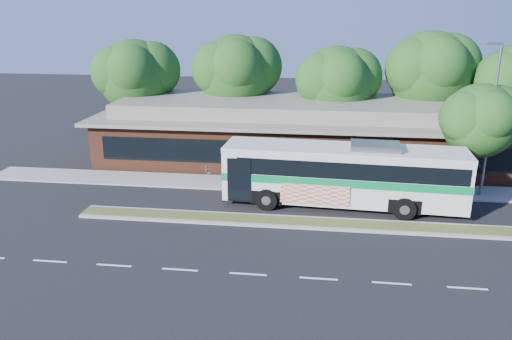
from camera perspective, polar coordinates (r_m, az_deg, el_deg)
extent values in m
plane|color=black|center=(26.06, 7.27, -6.74)|extent=(120.00, 120.00, 0.00)
cube|color=#394B20|center=(26.57, 7.28, -6.06)|extent=(26.00, 1.10, 0.15)
cube|color=gray|center=(31.97, 7.34, -1.90)|extent=(44.00, 2.60, 0.12)
cube|color=black|center=(39.60, -19.65, 0.98)|extent=(14.00, 12.00, 0.01)
cube|color=brown|center=(37.86, 7.49, 3.65)|extent=(32.00, 10.00, 3.20)
cube|color=slate|center=(37.48, 7.59, 6.20)|extent=(33.20, 11.20, 0.24)
cube|color=slate|center=(37.36, 7.63, 7.14)|extent=(30.00, 8.00, 1.00)
cube|color=black|center=(32.97, 7.47, 1.70)|extent=(30.00, 0.06, 1.60)
cylinder|color=slate|center=(31.94, 25.21, 4.80)|extent=(0.16, 0.16, 9.00)
cube|color=slate|center=(31.25, 25.60, 12.90)|extent=(0.90, 0.18, 0.14)
cylinder|color=black|center=(42.36, -13.30, 5.38)|extent=(0.44, 0.44, 3.99)
sphere|color=#1E3D14|center=(41.74, -13.67, 10.39)|extent=(5.80, 5.80, 5.80)
sphere|color=#1E3D14|center=(41.66, -11.79, 11.14)|extent=(4.52, 4.52, 4.52)
cylinder|color=black|center=(41.22, -2.29, 5.66)|extent=(0.44, 0.44, 4.20)
sphere|color=#1E3D14|center=(40.58, -2.36, 11.05)|extent=(6.00, 6.00, 6.00)
sphere|color=#1E3D14|center=(40.77, -0.35, 11.78)|extent=(4.68, 4.68, 4.68)
cylinder|color=black|center=(39.75, 8.96, 4.69)|extent=(0.44, 0.44, 3.78)
sphere|color=#1E3D14|center=(39.11, 9.21, 9.79)|extent=(5.60, 5.60, 5.60)
sphere|color=#1E3D14|center=(39.53, 11.08, 10.43)|extent=(4.37, 4.37, 4.37)
cylinder|color=black|center=(41.47, 18.69, 4.96)|extent=(0.44, 0.44, 4.41)
sphere|color=#1E3D14|center=(40.83, 19.26, 10.52)|extent=(6.20, 6.20, 6.20)
sphere|color=#1E3D14|center=(41.53, 21.12, 11.12)|extent=(4.84, 4.84, 4.84)
cylinder|color=black|center=(42.21, 26.91, 3.79)|extent=(0.44, 0.44, 3.86)
cube|color=silver|center=(28.64, 9.90, -0.45)|extent=(13.56, 3.63, 3.09)
cube|color=black|center=(28.45, 10.63, 0.70)|extent=(12.49, 3.62, 0.93)
cube|color=silver|center=(28.23, 10.05, 2.27)|extent=(13.58, 3.65, 0.29)
cube|color=#05793C|center=(28.66, 9.89, -0.62)|extent=(13.63, 3.70, 0.42)
cube|color=black|center=(29.33, -3.31, 0.99)|extent=(0.21, 2.51, 1.91)
cube|color=black|center=(29.18, 23.28, 0.18)|extent=(0.20, 2.34, 1.23)
cube|color=#BC37B2|center=(27.56, 6.72, -2.80)|extent=(3.80, 0.28, 1.12)
cube|color=slate|center=(28.20, 13.48, 2.64)|extent=(2.78, 1.94, 0.34)
cylinder|color=black|center=(28.08, 1.22, -3.38)|extent=(1.25, 0.47, 1.23)
cylinder|color=black|center=(30.68, 2.08, -1.52)|extent=(1.25, 0.47, 1.23)
cylinder|color=black|center=(27.94, 16.59, -4.27)|extent=(1.25, 0.47, 1.23)
cylinder|color=black|center=(30.56, 16.12, -2.32)|extent=(1.25, 0.47, 1.23)
imported|color=silver|center=(35.79, -7.15, 1.28)|extent=(4.93, 3.51, 1.33)
cylinder|color=black|center=(32.64, 23.56, 0.09)|extent=(0.44, 0.44, 3.32)
sphere|color=#1E3D14|center=(31.94, 24.21, 5.16)|extent=(4.34, 4.34, 4.34)
sphere|color=#1E3D14|center=(32.48, 25.79, 5.77)|extent=(3.39, 3.39, 3.39)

